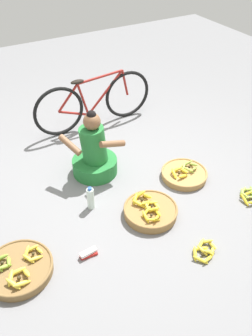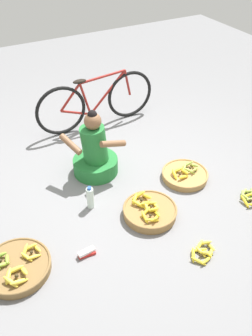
# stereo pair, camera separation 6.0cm
# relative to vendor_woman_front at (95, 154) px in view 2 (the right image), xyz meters

# --- Properties ---
(ground_plane) EXTENTS (10.00, 10.00, 0.00)m
(ground_plane) POSITION_rel_vendor_woman_front_xyz_m (0.14, -0.30, -0.26)
(ground_plane) COLOR slate
(vendor_woman_front) EXTENTS (0.65, 0.52, 0.82)m
(vendor_woman_front) POSITION_rel_vendor_woman_front_xyz_m (0.00, 0.00, 0.00)
(vendor_woman_front) COLOR #237233
(vendor_woman_front) RESTS_ON ground
(bicycle_leaning) EXTENTS (1.70, 0.08, 0.73)m
(bicycle_leaning) POSITION_rel_vendor_woman_front_xyz_m (0.46, 0.96, 0.10)
(bicycle_leaning) COLOR black
(bicycle_leaning) RESTS_ON ground
(banana_basket_mid_left) EXTENTS (0.60, 0.60, 0.16)m
(banana_basket_mid_left) POSITION_rel_vendor_woman_front_xyz_m (-1.17, -0.93, -0.21)
(banana_basket_mid_left) COLOR brown
(banana_basket_mid_left) RESTS_ON ground
(banana_basket_front_right) EXTENTS (0.55, 0.55, 0.18)m
(banana_basket_front_right) POSITION_rel_vendor_woman_front_xyz_m (0.19, -0.90, -0.20)
(banana_basket_front_right) COLOR olive
(banana_basket_front_right) RESTS_ON ground
(banana_basket_front_left) EXTENTS (0.53, 0.53, 0.15)m
(banana_basket_front_left) POSITION_rel_vendor_woman_front_xyz_m (0.86, -0.59, -0.22)
(banana_basket_front_left) COLOR #A87F47
(banana_basket_front_left) RESTS_ON ground
(loose_bananas_back_center) EXTENTS (0.30, 0.26, 0.09)m
(loose_bananas_back_center) POSITION_rel_vendor_woman_front_xyz_m (0.37, -1.56, -0.23)
(loose_bananas_back_center) COLOR yellow
(loose_bananas_back_center) RESTS_ON ground
(loose_bananas_front_center) EXTENTS (0.34, 0.28, 0.08)m
(loose_bananas_front_center) POSITION_rel_vendor_woman_front_xyz_m (1.29, -1.21, -0.24)
(loose_bananas_front_center) COLOR #9EB747
(loose_bananas_front_center) RESTS_ON ground
(water_bottle) EXTENTS (0.08, 0.08, 0.27)m
(water_bottle) POSITION_rel_vendor_woman_front_xyz_m (-0.29, -0.51, -0.13)
(water_bottle) COLOR silver
(water_bottle) RESTS_ON ground
(packet_carton_stack) EXTENTS (0.16, 0.07, 0.06)m
(packet_carton_stack) POSITION_rel_vendor_woman_front_xyz_m (-0.57, -1.07, -0.23)
(packet_carton_stack) COLOR red
(packet_carton_stack) RESTS_ON ground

